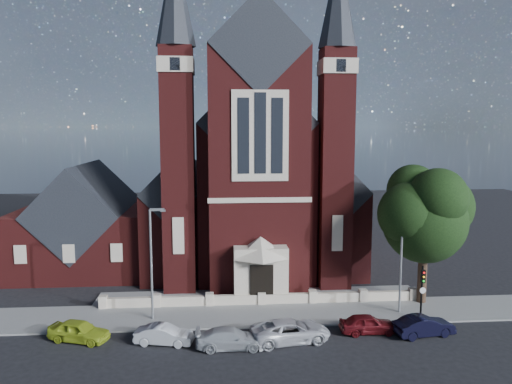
# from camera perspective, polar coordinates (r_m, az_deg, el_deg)

# --- Properties ---
(ground) EXTENTS (120.00, 120.00, 0.00)m
(ground) POSITION_cam_1_polar(r_m,az_deg,el_deg) (47.61, -0.25, -9.26)
(ground) COLOR black
(ground) RESTS_ON ground
(pavement_strip) EXTENTS (60.00, 5.00, 0.12)m
(pavement_strip) POSITION_cam_1_polar(r_m,az_deg,el_deg) (37.71, 0.91, -13.83)
(pavement_strip) COLOR slate
(pavement_strip) RESTS_ON ground
(forecourt_paving) EXTENTS (26.00, 3.00, 0.14)m
(forecourt_paving) POSITION_cam_1_polar(r_m,az_deg,el_deg) (41.45, 0.39, -11.83)
(forecourt_paving) COLOR slate
(forecourt_paving) RESTS_ON ground
(forecourt_wall) EXTENTS (24.00, 0.40, 0.90)m
(forecourt_wall) POSITION_cam_1_polar(r_m,az_deg,el_deg) (39.57, 0.64, -12.79)
(forecourt_wall) COLOR #AFA08B
(forecourt_wall) RESTS_ON ground
(church) EXTENTS (20.01, 34.90, 29.20)m
(church) POSITION_cam_1_polar(r_m,az_deg,el_deg) (53.81, -0.85, 1.58)
(church) COLOR #4F1615
(church) RESTS_ON ground
(parish_hall) EXTENTS (12.00, 12.20, 10.24)m
(parish_hall) POSITION_cam_1_polar(r_m,az_deg,el_deg) (51.07, -18.76, -3.87)
(parish_hall) COLOR #4F1615
(parish_hall) RESTS_ON ground
(street_tree) EXTENTS (6.40, 6.60, 10.70)m
(street_tree) POSITION_cam_1_polar(r_m,az_deg,el_deg) (40.07, 19.03, -2.63)
(street_tree) COLOR black
(street_tree) RESTS_ON ground
(street_lamp_left) EXTENTS (1.16, 0.22, 8.09)m
(street_lamp_left) POSITION_cam_1_polar(r_m,az_deg,el_deg) (35.97, -11.76, -7.34)
(street_lamp_left) COLOR gray
(street_lamp_left) RESTS_ON ground
(street_lamp_right) EXTENTS (1.16, 0.22, 8.09)m
(street_lamp_right) POSITION_cam_1_polar(r_m,az_deg,el_deg) (38.06, 16.41, -6.67)
(street_lamp_right) COLOR gray
(street_lamp_right) RESTS_ON ground
(traffic_signal) EXTENTS (0.28, 0.42, 4.00)m
(traffic_signal) POSITION_cam_1_polar(r_m,az_deg,el_deg) (37.53, 18.47, -10.15)
(traffic_signal) COLOR black
(traffic_signal) RESTS_ON ground
(car_lime_van) EXTENTS (4.28, 2.78, 1.36)m
(car_lime_van) POSITION_cam_1_polar(r_m,az_deg,el_deg) (35.13, -19.57, -14.73)
(car_lime_van) COLOR #A2B925
(car_lime_van) RESTS_ON ground
(car_silver_a) EXTENTS (3.86, 1.92, 1.22)m
(car_silver_a) POSITION_cam_1_polar(r_m,az_deg,el_deg) (33.37, -10.47, -15.75)
(car_silver_a) COLOR #B2B6BA
(car_silver_a) RESTS_ON ground
(car_silver_b) EXTENTS (4.37, 1.82, 1.26)m
(car_silver_b) POSITION_cam_1_polar(r_m,az_deg,el_deg) (32.33, -2.91, -16.37)
(car_silver_b) COLOR #AAAEB1
(car_silver_b) RESTS_ON ground
(car_white_suv) EXTENTS (5.44, 3.17, 1.42)m
(car_white_suv) POSITION_cam_1_polar(r_m,az_deg,el_deg) (33.25, 3.98, -15.54)
(car_white_suv) COLOR silver
(car_white_suv) RESTS_ON ground
(car_dark_red) EXTENTS (3.79, 1.57, 1.29)m
(car_dark_red) POSITION_cam_1_polar(r_m,az_deg,el_deg) (35.21, 12.66, -14.48)
(car_dark_red) COLOR #5A0F14
(car_dark_red) RESTS_ON ground
(car_navy) EXTENTS (4.24, 2.09, 1.34)m
(car_navy) POSITION_cam_1_polar(r_m,az_deg,el_deg) (35.76, 18.63, -14.30)
(car_navy) COLOR black
(car_navy) RESTS_ON ground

